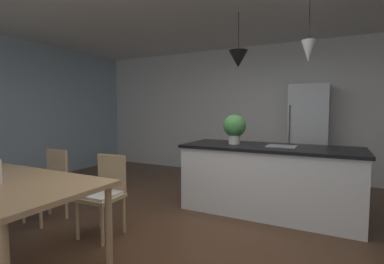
{
  "coord_description": "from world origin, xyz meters",
  "views": [
    {
      "loc": [
        1.24,
        -2.65,
        1.37
      ],
      "look_at": [
        -0.24,
        0.25,
        1.12
      ],
      "focal_mm": 26.3,
      "sensor_mm": 36.0,
      "label": 1
    }
  ],
  "objects_px": {
    "kitchen_island": "(269,179)",
    "chair_far_right": "(104,192)",
    "refrigerator": "(308,135)",
    "potted_plant_on_island": "(234,127)",
    "chair_far_left": "(48,182)"
  },
  "relations": [
    {
      "from": "kitchen_island",
      "to": "chair_far_right",
      "type": "bearing_deg",
      "value": -134.23
    },
    {
      "from": "kitchen_island",
      "to": "refrigerator",
      "type": "bearing_deg",
      "value": 79.05
    },
    {
      "from": "potted_plant_on_island",
      "to": "refrigerator",
      "type": "bearing_deg",
      "value": 64.75
    },
    {
      "from": "refrigerator",
      "to": "chair_far_right",
      "type": "bearing_deg",
      "value": -119.0
    },
    {
      "from": "chair_far_right",
      "to": "kitchen_island",
      "type": "bearing_deg",
      "value": 45.77
    },
    {
      "from": "chair_far_right",
      "to": "refrigerator",
      "type": "height_order",
      "value": "refrigerator"
    },
    {
      "from": "kitchen_island",
      "to": "refrigerator",
      "type": "xyz_separation_m",
      "value": [
        0.34,
        1.75,
        0.45
      ]
    },
    {
      "from": "chair_far_left",
      "to": "kitchen_island",
      "type": "distance_m",
      "value": 2.83
    },
    {
      "from": "chair_far_left",
      "to": "refrigerator",
      "type": "distance_m",
      "value": 4.28
    },
    {
      "from": "chair_far_left",
      "to": "kitchen_island",
      "type": "xyz_separation_m",
      "value": [
        2.4,
        1.51,
        -0.01
      ]
    },
    {
      "from": "chair_far_right",
      "to": "kitchen_island",
      "type": "distance_m",
      "value": 2.11
    },
    {
      "from": "chair_far_left",
      "to": "chair_far_right",
      "type": "height_order",
      "value": "same"
    },
    {
      "from": "chair_far_left",
      "to": "potted_plant_on_island",
      "type": "bearing_deg",
      "value": 38.25
    },
    {
      "from": "chair_far_left",
      "to": "chair_far_right",
      "type": "distance_m",
      "value": 0.93
    },
    {
      "from": "kitchen_island",
      "to": "refrigerator",
      "type": "relative_size",
      "value": 1.25
    }
  ]
}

